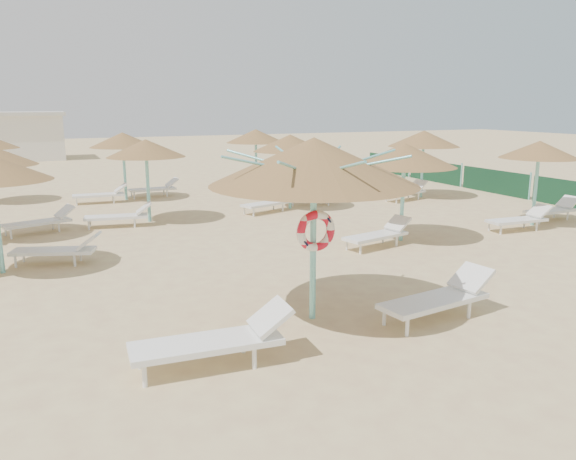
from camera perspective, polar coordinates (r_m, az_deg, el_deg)
name	(u,v)px	position (r m, az deg, el deg)	size (l,w,h in m)	color
ground	(301,325)	(9.84, 1.37, -9.67)	(120.00, 120.00, 0.00)	#D5BF82
main_palapa	(314,162)	(9.51, 2.65, 6.90)	(3.57, 3.57, 3.20)	#76CECA
lounger_main_a	(217,339)	(8.35, -7.21, -10.97)	(2.38, 0.84, 0.85)	white
lounger_main_b	(440,297)	(10.37, 15.18, -6.61)	(2.35, 0.99, 0.83)	white
palapa_field	(231,148)	(19.21, -5.86, 8.27)	(20.24, 14.35, 2.72)	#76CECA
service_hut	(0,136)	(43.30, -27.25, 8.48)	(8.40, 4.40, 3.25)	silver
windbreak_fence	(495,182)	(25.74, 20.32, 4.62)	(0.08, 19.84, 1.10)	#174728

